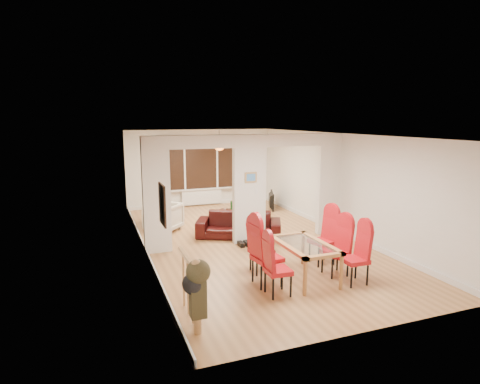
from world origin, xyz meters
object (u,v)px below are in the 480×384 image
sofa (239,225)px  bottle (231,205)px  armchair (163,217)px  bowl (225,210)px  dining_chair_rb (336,248)px  person (159,194)px  dining_chair_la (278,266)px  dining_chair_ra (355,256)px  dining_chair_lc (261,247)px  coffee_table (229,214)px  dining_chair_rc (322,238)px  dining_table (304,261)px  dining_chair_lb (267,253)px  television (269,200)px

sofa → bottle: 2.05m
armchair → bowl: size_ratio=3.83×
dining_chair_rb → person: 5.66m
armchair → bottle: size_ratio=2.97×
armchair → dining_chair_la: bearing=-32.4°
dining_chair_ra → bowl: size_ratio=4.91×
sofa → armchair: (-1.70, 1.20, 0.07)m
person → bottle: size_ratio=6.12×
dining_chair_la → bottle: bearing=81.0°
sofa → bowl: 1.94m
dining_chair_lc → bottle: (0.92, 4.38, -0.13)m
dining_chair_ra → bottle: 5.49m
dining_chair_lc → coffee_table: (0.80, 4.31, -0.39)m
dining_chair_lc → dining_chair_rc: size_ratio=0.92×
dining_chair_rc → bowl: size_ratio=5.12×
dining_table → dining_chair_la: 0.92m
dining_chair_lc → bowl: 4.38m
bottle → bowl: bearing=-165.8°
sofa → armchair: size_ratio=2.57×
dining_table → dining_chair_rc: (0.73, 0.56, 0.21)m
dining_chair_rb → bottle: bearing=82.3°
bottle → dining_chair_lb: bearing=-102.0°
dining_chair_lb → dining_chair_rb: bearing=-8.5°
armchair → bottle: armchair is taller
dining_chair_lb → dining_chair_lc: dining_chair_lb is taller
dining_chair_lb → coffee_table: (0.94, 4.89, -0.47)m
dining_table → bowl: dining_table is taller
armchair → coffee_table: size_ratio=0.79×
dining_table → dining_chair_la: bearing=-148.2°
dining_chair_ra → bowl: bearing=97.5°
bowl → dining_chair_ra: bearing=-82.8°
dining_chair_lb → dining_chair_lc: size_ratio=1.17×
bowl → dining_table: bearing=-90.6°
dining_chair_la → bowl: (0.82, 5.37, -0.24)m
dining_chair_ra → armchair: size_ratio=1.28×
dining_chair_lc → dining_chair_ra: size_ratio=0.96×
dining_chair_la → bottle: 5.53m
dining_chair_ra → television: dining_chair_ra is taller
dining_chair_ra → coffee_table: dining_chair_ra is taller
dining_chair_lb → sofa: size_ratio=0.56×
dining_table → coffee_table: (0.17, 4.87, -0.22)m
dining_table → person: (-1.87, 5.00, 0.51)m
dining_chair_rb → person: bearing=104.7°
dining_chair_lb → armchair: 4.35m
dining_chair_lc → dining_chair_rb: (1.27, -0.62, 0.02)m
dining_chair_la → bowl: 5.43m
bowl → television: bearing=22.2°
dining_chair_lc → bowl: bearing=73.5°
dining_chair_rb → dining_chair_rc: dining_chair_rc is taller
dining_chair_lc → bottle: size_ratio=3.65×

